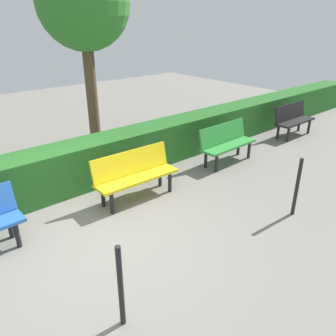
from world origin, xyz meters
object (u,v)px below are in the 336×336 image
bench_black (293,119)px  bench_yellow (135,173)px  bench_green (226,142)px  tree_near (83,5)px

bench_black → bench_yellow: bearing=0.9°
bench_green → bench_yellow: same height
tree_near → bench_yellow: bearing=75.6°
tree_near → bench_green: bearing=125.3°
bench_green → tree_near: size_ratio=0.34×
bench_yellow → bench_green: bearing=-177.9°
bench_black → tree_near: bearing=-28.5°
tree_near → bench_black: bearing=151.4°
bench_black → tree_near: 5.96m
bench_black → tree_near: size_ratio=0.32×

